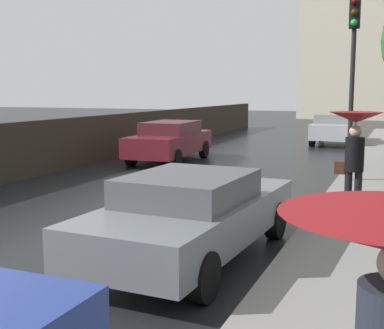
{
  "coord_description": "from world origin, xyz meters",
  "views": [
    {
      "loc": [
        5.57,
        -4.63,
        2.47
      ],
      "look_at": [
        1.34,
        5.9,
        0.88
      ],
      "focal_mm": 49.05,
      "sensor_mm": 36.0,
      "label": 1
    }
  ],
  "objects": [
    {
      "name": "car_grey_near_kerb",
      "position": [
        2.76,
        2.4,
        0.68
      ],
      "size": [
        2.07,
        4.64,
        1.29
      ],
      "rotation": [
        0.0,
        0.0,
        -0.06
      ],
      "color": "slate",
      "rests_on": "ground"
    },
    {
      "name": "car_silver_far_ahead",
      "position": [
        2.72,
        20.28,
        0.75
      ],
      "size": [
        1.94,
        3.96,
        1.42
      ],
      "rotation": [
        0.0,
        0.0,
        -0.01
      ],
      "color": "#B2B5BA",
      "rests_on": "ground"
    },
    {
      "name": "pedestrian_with_umbrella_near",
      "position": [
        4.77,
        5.55,
        1.64
      ],
      "size": [
        0.97,
        0.97,
        1.94
      ],
      "rotation": [
        0.0,
        0.0,
        -0.05
      ],
      "color": "black",
      "rests_on": "sidewalk_strip"
    },
    {
      "name": "traffic_light",
      "position": [
        4.31,
        9.58,
        3.35
      ],
      "size": [
        0.26,
        0.39,
        4.66
      ],
      "color": "black",
      "rests_on": "sidewalk_strip"
    },
    {
      "name": "car_maroon_mid_road",
      "position": [
        -1.97,
        12.08,
        0.75
      ],
      "size": [
        1.97,
        4.53,
        1.41
      ],
      "rotation": [
        0.0,
        0.0,
        3.19
      ],
      "color": "maroon",
      "rests_on": "ground"
    }
  ]
}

